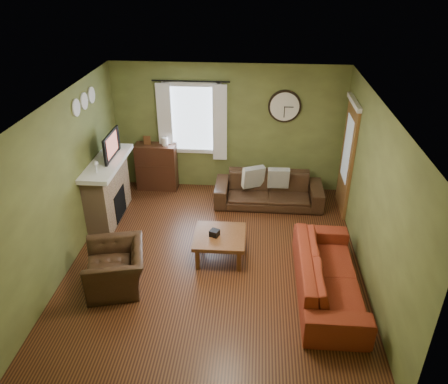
# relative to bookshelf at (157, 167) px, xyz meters

# --- Properties ---
(floor) EXTENTS (4.60, 5.20, 0.00)m
(floor) POSITION_rel_bookshelf_xyz_m (1.47, -2.40, -0.49)
(floor) COLOR #482513
(floor) RESTS_ON ground
(ceiling) EXTENTS (4.60, 5.20, 0.00)m
(ceiling) POSITION_rel_bookshelf_xyz_m (1.47, -2.40, 2.11)
(ceiling) COLOR white
(ceiling) RESTS_ON ground
(wall_left) EXTENTS (0.00, 5.20, 2.60)m
(wall_left) POSITION_rel_bookshelf_xyz_m (-0.83, -2.40, 0.81)
(wall_left) COLOR olive
(wall_left) RESTS_ON ground
(wall_right) EXTENTS (0.00, 5.20, 2.60)m
(wall_right) POSITION_rel_bookshelf_xyz_m (3.77, -2.40, 0.81)
(wall_right) COLOR olive
(wall_right) RESTS_ON ground
(wall_back) EXTENTS (4.60, 0.00, 2.60)m
(wall_back) POSITION_rel_bookshelf_xyz_m (1.47, 0.20, 0.81)
(wall_back) COLOR olive
(wall_back) RESTS_ON ground
(wall_front) EXTENTS (4.60, 0.00, 2.60)m
(wall_front) POSITION_rel_bookshelf_xyz_m (1.47, -5.00, 0.81)
(wall_front) COLOR olive
(wall_front) RESTS_ON ground
(fireplace) EXTENTS (0.40, 1.40, 1.10)m
(fireplace) POSITION_rel_bookshelf_xyz_m (-0.63, -1.25, 0.06)
(fireplace) COLOR tan
(fireplace) RESTS_ON floor
(firebox) EXTENTS (0.04, 0.60, 0.55)m
(firebox) POSITION_rel_bookshelf_xyz_m (-0.44, -1.25, -0.19)
(firebox) COLOR black
(firebox) RESTS_ON fireplace
(mantel) EXTENTS (0.58, 1.60, 0.08)m
(mantel) POSITION_rel_bookshelf_xyz_m (-0.60, -1.25, 0.65)
(mantel) COLOR white
(mantel) RESTS_ON fireplace
(tv) EXTENTS (0.08, 0.60, 0.35)m
(tv) POSITION_rel_bookshelf_xyz_m (-0.58, -1.10, 0.86)
(tv) COLOR black
(tv) RESTS_ON mantel
(tv_screen) EXTENTS (0.02, 0.62, 0.36)m
(tv_screen) POSITION_rel_bookshelf_xyz_m (-0.50, -1.10, 0.92)
(tv_screen) COLOR #994C3F
(tv_screen) RESTS_ON mantel
(medallion_left) EXTENTS (0.28, 0.28, 0.03)m
(medallion_left) POSITION_rel_bookshelf_xyz_m (-0.81, -1.60, 1.76)
(medallion_left) COLOR white
(medallion_left) RESTS_ON wall_left
(medallion_mid) EXTENTS (0.28, 0.28, 0.03)m
(medallion_mid) POSITION_rel_bookshelf_xyz_m (-0.81, -1.25, 1.76)
(medallion_mid) COLOR white
(medallion_mid) RESTS_ON wall_left
(medallion_right) EXTENTS (0.28, 0.28, 0.03)m
(medallion_right) POSITION_rel_bookshelf_xyz_m (-0.81, -0.90, 1.76)
(medallion_right) COLOR white
(medallion_right) RESTS_ON wall_left
(window_pane) EXTENTS (1.00, 0.02, 1.30)m
(window_pane) POSITION_rel_bookshelf_xyz_m (0.77, 0.18, 1.01)
(window_pane) COLOR silver
(window_pane) RESTS_ON wall_back
(curtain_rod) EXTENTS (0.03, 0.03, 1.50)m
(curtain_rod) POSITION_rel_bookshelf_xyz_m (0.77, 0.08, 1.78)
(curtain_rod) COLOR black
(curtain_rod) RESTS_ON wall_back
(curtain_left) EXTENTS (0.28, 0.04, 1.55)m
(curtain_left) POSITION_rel_bookshelf_xyz_m (0.22, 0.08, 0.96)
(curtain_left) COLOR white
(curtain_left) RESTS_ON wall_back
(curtain_right) EXTENTS (0.28, 0.04, 1.55)m
(curtain_right) POSITION_rel_bookshelf_xyz_m (1.32, 0.08, 0.96)
(curtain_right) COLOR white
(curtain_right) RESTS_ON wall_back
(wall_clock) EXTENTS (0.64, 0.06, 0.64)m
(wall_clock) POSITION_rel_bookshelf_xyz_m (2.57, 0.15, 1.31)
(wall_clock) COLOR white
(wall_clock) RESTS_ON wall_back
(door) EXTENTS (0.05, 0.90, 2.10)m
(door) POSITION_rel_bookshelf_xyz_m (3.74, -0.55, 0.56)
(door) COLOR brown
(door) RESTS_ON floor
(bookshelf) EXTENTS (0.83, 0.35, 0.98)m
(bookshelf) POSITION_rel_bookshelf_xyz_m (0.00, 0.00, 0.00)
(bookshelf) COLOR #3D1F13
(bookshelf) RESTS_ON floor
(book) EXTENTS (0.20, 0.26, 0.02)m
(book) POSITION_rel_bookshelf_xyz_m (0.10, 0.15, 0.47)
(book) COLOR brown
(book) RESTS_ON bookshelf
(sofa_brown) EXTENTS (2.10, 0.82, 0.61)m
(sofa_brown) POSITION_rel_bookshelf_xyz_m (2.33, -0.50, -0.18)
(sofa_brown) COLOR #332014
(sofa_brown) RESTS_ON floor
(pillow_left) EXTENTS (0.42, 0.14, 0.41)m
(pillow_left) POSITION_rel_bookshelf_xyz_m (2.50, -0.44, 0.06)
(pillow_left) COLOR #999B95
(pillow_left) RESTS_ON sofa_brown
(pillow_right) EXTENTS (0.45, 0.30, 0.43)m
(pillow_right) POSITION_rel_bookshelf_xyz_m (2.02, -0.43, 0.06)
(pillow_right) COLOR #999B95
(pillow_right) RESTS_ON sofa_brown
(sofa_red) EXTENTS (0.87, 2.23, 0.65)m
(sofa_red) POSITION_rel_bookshelf_xyz_m (3.16, -3.03, -0.17)
(sofa_red) COLOR maroon
(sofa_red) RESTS_ON floor
(armchair) EXTENTS (1.06, 1.15, 0.63)m
(armchair) POSITION_rel_bookshelf_xyz_m (0.05, -3.11, -0.18)
(armchair) COLOR #332014
(armchair) RESTS_ON floor
(coffee_table) EXTENTS (0.82, 0.82, 0.43)m
(coffee_table) POSITION_rel_bookshelf_xyz_m (1.52, -2.32, -0.27)
(coffee_table) COLOR brown
(coffee_table) RESTS_ON floor
(tissue_box) EXTENTS (0.18, 0.18, 0.10)m
(tissue_box) POSITION_rel_bookshelf_xyz_m (1.44, -2.34, -0.09)
(tissue_box) COLOR black
(tissue_box) RESTS_ON coffee_table
(wine_glass_a) EXTENTS (0.06, 0.06, 0.18)m
(wine_glass_a) POSITION_rel_bookshelf_xyz_m (-0.58, -1.75, 0.78)
(wine_glass_a) COLOR white
(wine_glass_a) RESTS_ON mantel
(wine_glass_b) EXTENTS (0.07, 0.07, 0.19)m
(wine_glass_b) POSITION_rel_bookshelf_xyz_m (-0.58, -1.73, 0.79)
(wine_glass_b) COLOR white
(wine_glass_b) RESTS_ON mantel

